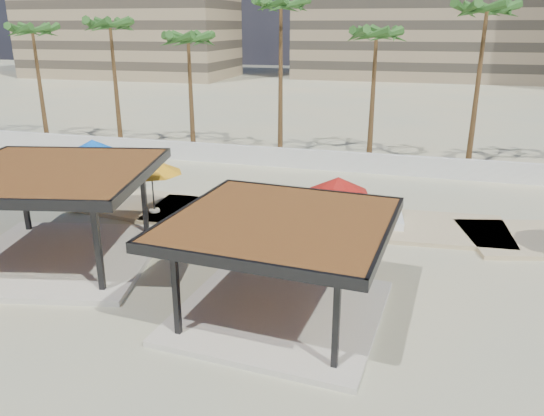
% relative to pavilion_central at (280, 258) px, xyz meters
% --- Properties ---
extents(ground, '(200.00, 200.00, 0.00)m').
position_rel_pavilion_central_xyz_m(ground, '(-2.33, 1.22, -1.88)').
color(ground, '#CEBA88').
rests_on(ground, ground).
extents(promenade, '(44.45, 7.97, 0.24)m').
position_rel_pavilion_central_xyz_m(promenade, '(-0.33, 8.89, -1.82)').
color(promenade, '#C6B284').
rests_on(promenade, ground).
extents(boundary_wall, '(56.00, 0.30, 1.20)m').
position_rel_pavilion_central_xyz_m(boundary_wall, '(-2.33, 17.22, -1.28)').
color(boundary_wall, silver).
rests_on(boundary_wall, ground).
extents(pavilion_central, '(6.67, 6.67, 3.15)m').
position_rel_pavilion_central_xyz_m(pavilion_central, '(0.00, 0.00, 0.00)').
color(pavilion_central, beige).
rests_on(pavilion_central, ground).
extents(pavilion_west, '(8.35, 8.35, 3.56)m').
position_rel_pavilion_central_xyz_m(pavilion_west, '(-8.94, 1.58, 0.25)').
color(pavilion_west, beige).
rests_on(pavilion_west, ground).
extents(umbrella_b, '(3.15, 3.15, 2.53)m').
position_rel_pavilion_central_xyz_m(umbrella_b, '(-7.91, 7.02, 0.47)').
color(umbrella_b, beige).
rests_on(umbrella_b, promenade).
extents(umbrella_c, '(3.00, 3.00, 2.31)m').
position_rel_pavilion_central_xyz_m(umbrella_c, '(0.61, 7.02, 0.29)').
color(umbrella_c, beige).
rests_on(umbrella_c, promenade).
extents(umbrella_f, '(3.59, 3.59, 2.69)m').
position_rel_pavilion_central_xyz_m(umbrella_f, '(-12.37, 9.26, 0.61)').
color(umbrella_f, beige).
rests_on(umbrella_f, promenade).
extents(lounger_a, '(0.70, 2.09, 0.79)m').
position_rel_pavilion_central_xyz_m(lounger_a, '(-11.62, 7.07, -1.51)').
color(lounger_a, white).
rests_on(lounger_a, promenade).
extents(lounger_b, '(0.91, 2.12, 0.78)m').
position_rel_pavilion_central_xyz_m(lounger_b, '(2.92, 8.54, -1.51)').
color(lounger_b, white).
rests_on(lounger_b, promenade).
extents(palm_a, '(3.00, 3.00, 8.87)m').
position_rel_pavilion_central_xyz_m(palm_a, '(-23.33, 19.52, 5.85)').
color(palm_a, brown).
rests_on(palm_a, ground).
extents(palm_b, '(3.00, 3.00, 9.24)m').
position_rel_pavilion_central_xyz_m(palm_b, '(-17.33, 19.92, 6.20)').
color(palm_b, brown).
rests_on(palm_b, ground).
extents(palm_c, '(3.00, 3.00, 8.36)m').
position_rel_pavilion_central_xyz_m(palm_c, '(-11.33, 19.32, 5.37)').
color(palm_c, brown).
rests_on(palm_c, ground).
extents(palm_d, '(3.00, 3.00, 10.41)m').
position_rel_pavilion_central_xyz_m(palm_d, '(-5.33, 20.12, 7.30)').
color(palm_d, brown).
rests_on(palm_d, ground).
extents(palm_e, '(3.00, 3.00, 8.70)m').
position_rel_pavilion_central_xyz_m(palm_e, '(0.67, 19.62, 5.69)').
color(palm_e, brown).
rests_on(palm_e, ground).
extents(palm_f, '(3.00, 3.00, 10.07)m').
position_rel_pavilion_central_xyz_m(palm_f, '(6.67, 19.82, 6.97)').
color(palm_f, brown).
rests_on(palm_f, ground).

